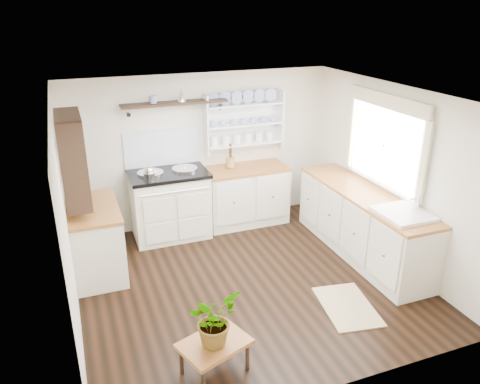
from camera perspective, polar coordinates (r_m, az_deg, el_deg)
name	(u,v)px	position (r m, az deg, el deg)	size (l,w,h in m)	color
floor	(248,281)	(5.93, 0.96, -10.74)	(4.00, 3.80, 0.01)	black
wall_back	(202,150)	(7.09, -4.71, 5.07)	(4.00, 0.02, 2.30)	silver
wall_right	(391,174)	(6.37, 17.98, 2.05)	(0.02, 3.80, 2.30)	silver
wall_left	(65,222)	(5.07, -20.50, -3.49)	(0.02, 3.80, 2.30)	silver
ceiling	(249,96)	(5.07, 1.12, 11.67)	(4.00, 3.80, 0.01)	white
window	(385,141)	(6.33, 17.22, 5.96)	(0.08, 1.55, 1.22)	white
aga_cooker	(170,204)	(6.88, -8.56, -1.40)	(1.11, 0.77, 1.02)	silver
back_cabinets	(246,194)	(7.24, 0.69, -0.30)	(1.27, 0.63, 0.90)	white
right_cabinets	(362,223)	(6.53, 14.66, -3.66)	(0.62, 2.43, 0.90)	white
belfast_sink	(402,223)	(5.86, 19.13, -3.57)	(0.55, 0.60, 0.45)	white
left_cabinets	(96,239)	(6.18, -17.14, -5.50)	(0.62, 1.13, 0.90)	white
plate_rack	(243,121)	(7.15, 0.32, 8.65)	(1.20, 0.22, 0.90)	white
high_shelf	(175,104)	(6.70, -7.95, 10.61)	(1.50, 0.29, 0.16)	black
left_shelving	(73,158)	(5.77, -19.73, 3.97)	(0.28, 0.80, 1.05)	black
kettle	(149,174)	(6.53, -10.98, 2.15)	(0.17, 0.17, 0.21)	silver
utensil_crock	(230,162)	(7.05, -1.20, 3.63)	(0.13, 0.13, 0.15)	#AB793E
center_table	(214,346)	(4.53, -3.15, -18.24)	(0.73, 0.62, 0.33)	brown
potted_plant	(214,320)	(4.34, -3.23, -15.26)	(0.45, 0.39, 0.50)	#3F7233
floor_rug	(347,306)	(5.61, 12.93, -13.42)	(0.55, 0.85, 0.02)	#A0815D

